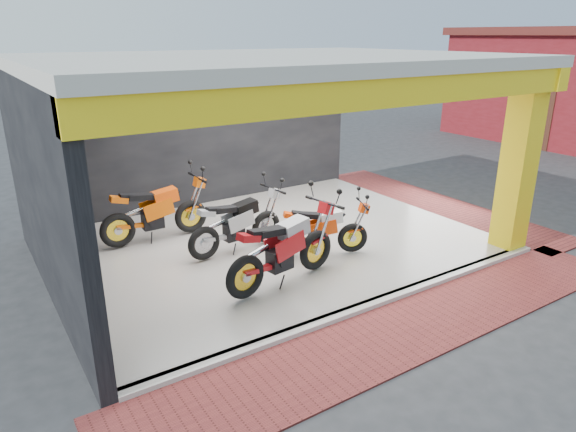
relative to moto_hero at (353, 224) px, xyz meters
name	(u,v)px	position (x,y,z in m)	size (l,w,h in m)	color
ground	(334,282)	(-0.92, -0.62, -0.69)	(80.00, 80.00, 0.00)	#2D2D30
showroom_floor	(273,242)	(-0.92, 1.38, -0.64)	(8.00, 6.00, 0.10)	silver
showroom_ceiling	(271,60)	(-0.92, 1.38, 2.91)	(8.40, 6.40, 0.20)	beige
back_wall	(204,135)	(-0.92, 4.48, 1.06)	(8.20, 0.20, 3.50)	black
left_wall	(41,195)	(-5.02, 1.38, 1.06)	(0.20, 6.20, 3.50)	black
corner_column	(519,163)	(2.83, -1.37, 1.06)	(0.50, 0.50, 3.50)	yellow
header_beam_front	(386,92)	(-0.92, -1.62, 2.61)	(8.40, 0.30, 0.40)	yellow
header_beam_right	(424,69)	(3.08, 1.38, 2.61)	(0.30, 6.40, 0.40)	yellow
floor_kerb	(374,304)	(-0.92, -1.64, -0.64)	(8.00, 0.20, 0.10)	silver
paver_front	(410,328)	(-0.92, -2.42, -0.68)	(9.00, 1.40, 0.03)	maroon
paver_right	(435,203)	(3.88, 1.38, -0.68)	(1.40, 7.00, 0.03)	maroon
moto_hero	(353,224)	(0.00, 0.00, 0.00)	(1.93, 0.72, 1.18)	#F2430A
moto_row_a	(316,231)	(-1.04, -0.23, 0.14)	(2.40, 0.89, 1.47)	red
moto_row_b	(266,212)	(-1.11, 1.33, 0.07)	(2.15, 0.80, 1.31)	#A4A7AC
moto_row_c	(190,201)	(-2.14, 2.64, 0.12)	(2.32, 0.86, 1.42)	#E95B09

